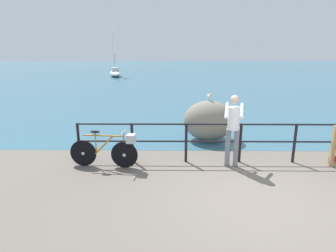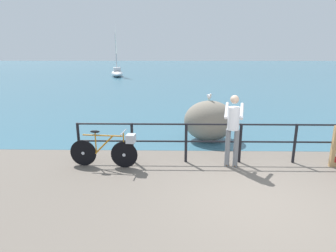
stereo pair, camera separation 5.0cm
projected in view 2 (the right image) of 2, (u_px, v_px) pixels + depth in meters
ground_plane at (193, 85)px, 24.69m from camera, size 120.00×120.00×0.10m
sea_surface at (183, 68)px, 51.56m from camera, size 120.00×90.00×0.01m
promenade_railing at (240, 138)px, 7.08m from camera, size 8.31×0.07×1.02m
bicycle at (109, 149)px, 6.83m from camera, size 1.70×0.48×0.92m
person_at_railing at (233, 128)px, 6.72m from camera, size 0.55×0.67×1.78m
breakwater_boulder_main at (209, 121)px, 8.91m from camera, size 1.60×1.29×1.28m
seagull at (209, 96)px, 8.80m from camera, size 0.17×0.34×0.23m
sailboat at (117, 70)px, 32.78m from camera, size 2.31×4.58×6.16m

